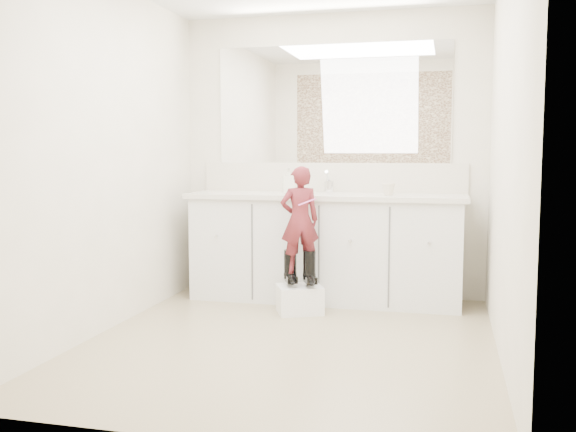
# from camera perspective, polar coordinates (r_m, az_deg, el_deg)

# --- Properties ---
(floor) EXTENTS (3.00, 3.00, 0.00)m
(floor) POSITION_cam_1_polar(r_m,az_deg,el_deg) (4.26, 0.19, -11.10)
(floor) COLOR #8F7D5D
(floor) RESTS_ON ground
(wall_back) EXTENTS (2.60, 0.00, 2.60)m
(wall_back) POSITION_cam_1_polar(r_m,az_deg,el_deg) (5.55, 3.91, 5.36)
(wall_back) COLOR beige
(wall_back) RESTS_ON floor
(wall_front) EXTENTS (2.60, 0.00, 2.60)m
(wall_front) POSITION_cam_1_polar(r_m,az_deg,el_deg) (2.65, -7.61, 5.00)
(wall_front) COLOR beige
(wall_front) RESTS_ON floor
(wall_left) EXTENTS (0.00, 3.00, 3.00)m
(wall_left) POSITION_cam_1_polar(r_m,az_deg,el_deg) (4.57, -15.92, 5.09)
(wall_left) COLOR beige
(wall_left) RESTS_ON floor
(wall_right) EXTENTS (0.00, 3.00, 3.00)m
(wall_right) POSITION_cam_1_polar(r_m,az_deg,el_deg) (3.97, 18.79, 4.95)
(wall_right) COLOR beige
(wall_right) RESTS_ON floor
(vanity_cabinet) EXTENTS (2.20, 0.55, 0.85)m
(vanity_cabinet) POSITION_cam_1_polar(r_m,az_deg,el_deg) (5.34, 3.34, -3.00)
(vanity_cabinet) COLOR silver
(vanity_cabinet) RESTS_ON floor
(countertop) EXTENTS (2.28, 0.58, 0.04)m
(countertop) POSITION_cam_1_polar(r_m,az_deg,el_deg) (5.27, 3.33, 1.76)
(countertop) COLOR beige
(countertop) RESTS_ON vanity_cabinet
(backsplash) EXTENTS (2.28, 0.03, 0.25)m
(backsplash) POSITION_cam_1_polar(r_m,az_deg,el_deg) (5.54, 3.87, 3.44)
(backsplash) COLOR beige
(backsplash) RESTS_ON countertop
(mirror) EXTENTS (2.00, 0.02, 1.00)m
(mirror) POSITION_cam_1_polar(r_m,az_deg,el_deg) (5.55, 3.92, 9.90)
(mirror) COLOR white
(mirror) RESTS_ON wall_back
(dot_panel) EXTENTS (2.00, 0.01, 1.20)m
(dot_panel) POSITION_cam_1_polar(r_m,az_deg,el_deg) (2.69, -7.66, 14.63)
(dot_panel) COLOR #472819
(dot_panel) RESTS_ON wall_front
(faucet) EXTENTS (0.08, 0.08, 0.10)m
(faucet) POSITION_cam_1_polar(r_m,az_deg,el_deg) (5.43, 3.66, 2.61)
(faucet) COLOR silver
(faucet) RESTS_ON countertop
(cup) EXTENTS (0.11, 0.11, 0.10)m
(cup) POSITION_cam_1_polar(r_m,az_deg,el_deg) (5.16, 8.92, 2.38)
(cup) COLOR beige
(cup) RESTS_ON countertop
(soap_bottle) EXTENTS (0.12, 0.12, 0.21)m
(soap_bottle) POSITION_cam_1_polar(r_m,az_deg,el_deg) (5.39, 0.05, 3.19)
(soap_bottle) COLOR silver
(soap_bottle) RESTS_ON countertop
(step_stool) EXTENTS (0.41, 0.39, 0.21)m
(step_stool) POSITION_cam_1_polar(r_m,az_deg,el_deg) (4.96, 1.04, -7.41)
(step_stool) COLOR white
(step_stool) RESTS_ON floor
(boot_left) EXTENTS (0.17, 0.21, 0.28)m
(boot_left) POSITION_cam_1_polar(r_m,az_deg,el_deg) (4.93, 0.19, -4.61)
(boot_left) COLOR black
(boot_left) RESTS_ON step_stool
(boot_right) EXTENTS (0.17, 0.21, 0.28)m
(boot_right) POSITION_cam_1_polar(r_m,az_deg,el_deg) (4.90, 1.90, -4.68)
(boot_right) COLOR black
(boot_right) RESTS_ON step_stool
(toddler) EXTENTS (0.35, 0.30, 0.81)m
(toddler) POSITION_cam_1_polar(r_m,az_deg,el_deg) (4.86, 1.05, -0.35)
(toddler) COLOR #A1313C
(toddler) RESTS_ON step_stool
(toothbrush) EXTENTS (0.13, 0.07, 0.06)m
(toothbrush) POSITION_cam_1_polar(r_m,az_deg,el_deg) (4.77, 1.71, 1.25)
(toothbrush) COLOR #F15DBB
(toothbrush) RESTS_ON toddler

